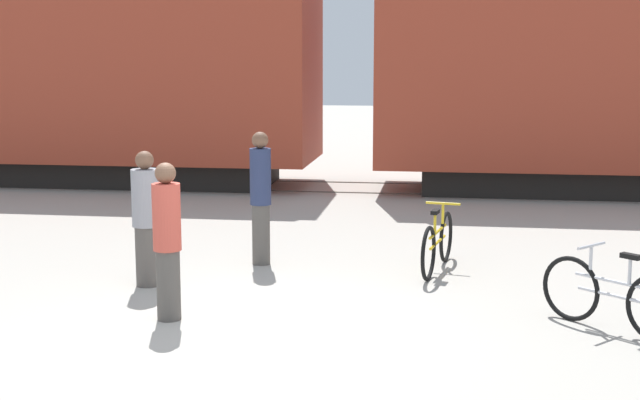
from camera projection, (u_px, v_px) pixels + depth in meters
ground_plane at (234, 331)px, 9.06m from camera, size 80.00×80.00×0.00m
freight_train at (346, 50)px, 18.33m from camera, size 51.16×2.86×5.42m
rail_near at (342, 192)px, 18.09m from camera, size 63.16×0.07×0.01m
rail_far at (349, 182)px, 19.50m from camera, size 63.16×0.07×0.01m
bicycle_yellow at (438, 243)px, 11.52m from camera, size 0.49×1.75×0.86m
bicycle_silver at (613, 296)px, 8.99m from camera, size 1.29×1.17×0.86m
person_in_grey at (146, 219)px, 10.71m from camera, size 0.34×0.34×1.65m
person_in_navy at (261, 196)px, 11.80m from camera, size 0.28×0.28×1.78m
person_in_red at (167, 240)px, 9.32m from camera, size 0.30×0.30×1.68m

